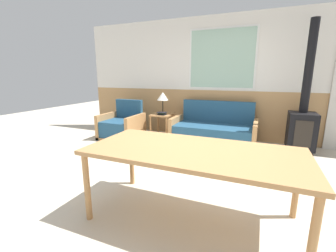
{
  "coord_description": "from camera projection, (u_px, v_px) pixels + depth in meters",
  "views": [
    {
      "loc": [
        0.72,
        -2.57,
        1.43
      ],
      "look_at": [
        -0.78,
        1.02,
        0.55
      ],
      "focal_mm": 24.0,
      "sensor_mm": 36.0,
      "label": 1
    }
  ],
  "objects": [
    {
      "name": "ground_plane",
      "position": [
        193.0,
        188.0,
        2.9
      ],
      "size": [
        16.0,
        16.0,
        0.0
      ],
      "primitive_type": "plane",
      "color": "beige"
    },
    {
      "name": "wall_back",
      "position": [
        228.0,
        78.0,
        4.97
      ],
      "size": [
        7.2,
        0.09,
        2.7
      ],
      "color": "tan",
      "rests_on": "ground_plane"
    },
    {
      "name": "couch",
      "position": [
        213.0,
        132.0,
        4.76
      ],
      "size": [
        1.72,
        0.85,
        0.88
      ],
      "color": "#B27F4C",
      "rests_on": "ground_plane"
    },
    {
      "name": "armchair",
      "position": [
        122.0,
        127.0,
        5.22
      ],
      "size": [
        0.85,
        0.82,
        0.86
      ],
      "rotation": [
        0.0,
        0.0,
        0.14
      ],
      "color": "#B27F4C",
      "rests_on": "ground_plane"
    },
    {
      "name": "side_table",
      "position": [
        162.0,
        119.0,
        5.23
      ],
      "size": [
        0.46,
        0.46,
        0.55
      ],
      "color": "#B27F4C",
      "rests_on": "ground_plane"
    },
    {
      "name": "table_lamp",
      "position": [
        163.0,
        97.0,
        5.19
      ],
      "size": [
        0.27,
        0.27,
        0.5
      ],
      "color": "black",
      "rests_on": "side_table"
    },
    {
      "name": "book_stack",
      "position": [
        162.0,
        113.0,
        5.11
      ],
      "size": [
        0.21,
        0.17,
        0.06
      ],
      "color": "black",
      "rests_on": "side_table"
    },
    {
      "name": "dining_table",
      "position": [
        193.0,
        155.0,
        2.16
      ],
      "size": [
        2.04,
        0.95,
        0.74
      ],
      "color": "#B27F4C",
      "rests_on": "ground_plane"
    },
    {
      "name": "wood_stove",
      "position": [
        302.0,
        120.0,
        4.08
      ],
      "size": [
        0.46,
        0.5,
        2.37
      ],
      "color": "black",
      "rests_on": "ground_plane"
    }
  ]
}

